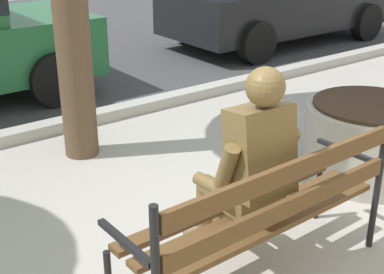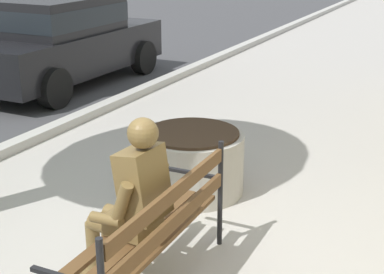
# 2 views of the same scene
# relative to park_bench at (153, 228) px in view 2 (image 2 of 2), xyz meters

# --- Properties ---
(park_bench) EXTENTS (1.81, 0.57, 0.95)m
(park_bench) POSITION_rel_park_bench_xyz_m (0.00, 0.00, 0.00)
(park_bench) COLOR brown
(park_bench) RESTS_ON ground
(bronze_statue_seated) EXTENTS (0.67, 0.76, 1.37)m
(bronze_statue_seated) POSITION_rel_park_bench_xyz_m (0.03, 0.21, 0.12)
(bronze_statue_seated) COLOR brown
(bronze_statue_seated) RESTS_ON ground
(concrete_planter) EXTENTS (1.07, 1.07, 0.66)m
(concrete_planter) POSITION_rel_park_bench_xyz_m (1.76, 0.57, -0.22)
(concrete_planter) COLOR #A8A399
(concrete_planter) RESTS_ON ground
(parked_car_black) EXTENTS (4.11, 1.94, 1.56)m
(parked_car_black) POSITION_rel_park_bench_xyz_m (4.81, 4.71, 0.30)
(parked_car_black) COLOR black
(parked_car_black) RESTS_ON ground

